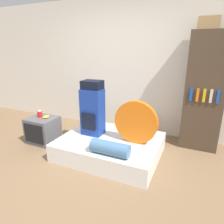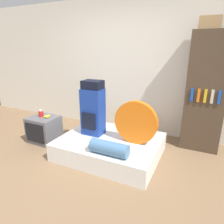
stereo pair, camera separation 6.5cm
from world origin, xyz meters
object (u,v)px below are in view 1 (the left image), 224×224
canister (40,114)px  cardboard_box (209,23)px  backpack (93,109)px  sleeping_roll (110,148)px  television (43,130)px  bookshelf (204,93)px  tent_bag (136,122)px

canister → cardboard_box: bearing=20.9°
backpack → sleeping_roll: bearing=-43.2°
television → bookshelf: bookshelf is taller
tent_bag → canister: tent_bag is taller
television → canister: bearing=156.7°
backpack → canister: size_ratio=7.32×
sleeping_roll → canister: 1.64m
bookshelf → television: bearing=-159.1°
backpack → tent_bag: size_ratio=1.36×
backpack → cardboard_box: cardboard_box is taller
tent_bag → sleeping_roll: size_ratio=1.21×
backpack → canister: backpack is taller
tent_bag → canister: bearing=-177.1°
television → bookshelf: (2.61, 1.00, 0.73)m
television → canister: 0.30m
sleeping_roll → cardboard_box: (1.00, 1.39, 1.64)m
television → cardboard_box: bearing=21.8°
tent_bag → cardboard_box: cardboard_box is taller
bookshelf → cardboard_box: bearing=169.6°
sleeping_roll → cardboard_box: 2.37m
tent_bag → sleeping_roll: bearing=-112.2°
television → bookshelf: size_ratio=0.26×
sleeping_roll → canister: size_ratio=4.43×
backpack → sleeping_roll: backpack is taller
tent_bag → bookshelf: size_ratio=0.34×
tent_bag → sleeping_roll: tent_bag is taller
sleeping_roll → television: bearing=166.2°
canister → bookshelf: bookshelf is taller
tent_bag → cardboard_box: size_ratio=2.14×
television → cardboard_box: 3.26m
sleeping_roll → cardboard_box: size_ratio=1.77×
backpack → television: 1.10m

